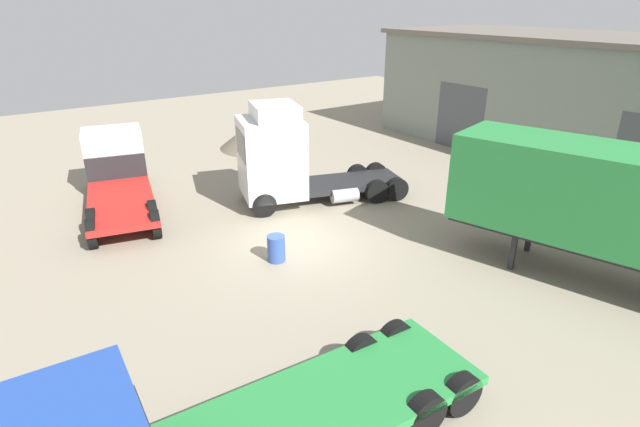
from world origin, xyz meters
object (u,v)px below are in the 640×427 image
Objects in this scene: container_trailer_green at (630,206)px; oil_drum at (276,248)px; tractor_unit_white at (284,158)px; flatbed_truck_white at (116,168)px; gravel_pile at (259,132)px.

oil_drum is (-7.09, -7.28, -2.15)m from container_trailer_green.
tractor_unit_white is 5.22m from oil_drum.
gravel_pile is (-3.46, 8.72, -0.45)m from flatbed_truck_white.
gravel_pile is (-19.40, -1.12, -1.73)m from container_trailer_green.
oil_drum is (8.85, 2.56, -0.87)m from flatbed_truck_white.
container_trailer_green reaches higher than gravel_pile.
container_trailer_green is 2.21× the size of gravel_pile.
flatbed_truck_white is 9.25m from oil_drum.
gravel_pile is 13.77m from oil_drum.
tractor_unit_white is at bearing 144.93° from oil_drum.
flatbed_truck_white reaches higher than oil_drum.
container_trailer_green is 18.77m from flatbed_truck_white.
flatbed_truck_white is 9.39m from gravel_pile.
container_trailer_green is at bearing 3.30° from gravel_pile.
tractor_unit_white is 8.21× the size of oil_drum.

